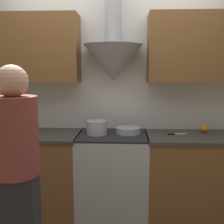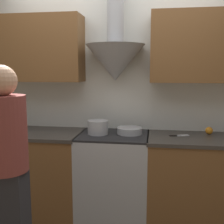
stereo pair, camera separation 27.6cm
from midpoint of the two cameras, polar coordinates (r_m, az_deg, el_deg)
name	(u,v)px [view 1 (the left image)]	position (r m, az deg, el deg)	size (l,w,h in m)	color
wall_back	(107,79)	(3.10, -3.55, 6.60)	(8.40, 0.61, 2.60)	silver
counter_left	(12,175)	(3.32, -21.95, -11.75)	(1.47, 0.62, 0.91)	brown
counter_right	(197,178)	(3.09, 14.39, -12.90)	(1.07, 0.62, 0.91)	brown
stove_range	(112,176)	(3.05, -2.57, -12.92)	(0.72, 0.60, 0.91)	#A8AAAF
stock_pot	(97,128)	(2.91, -5.84, -3.19)	(0.21, 0.21, 0.14)	#A8AAAF
mixing_bowl	(128,130)	(2.94, 0.62, -3.76)	(0.26, 0.26, 0.07)	#A8AAAF
orange_fruit	(204,129)	(3.13, 15.88, -3.27)	(0.08, 0.08, 0.08)	orange
chefs_knife	(177,134)	(2.96, 10.50, -4.43)	(0.20, 0.09, 0.01)	silver
person_foreground_left	(17,173)	(2.04, -22.62, -11.53)	(0.30, 0.30, 1.61)	#28282D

